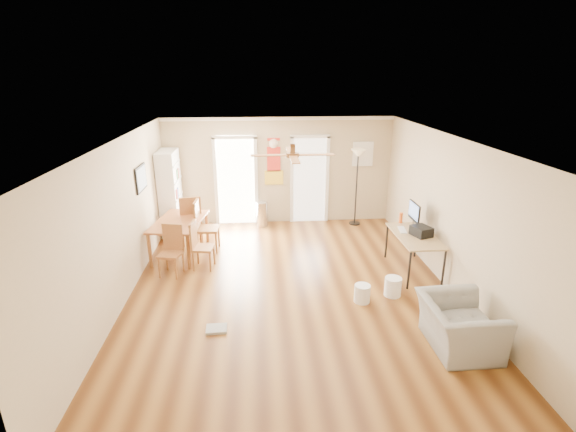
{
  "coord_description": "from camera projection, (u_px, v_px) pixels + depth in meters",
  "views": [
    {
      "loc": [
        -0.54,
        -6.46,
        3.62
      ],
      "look_at": [
        0.0,
        0.6,
        1.15
      ],
      "focal_mm": 26.05,
      "sensor_mm": 36.0,
      "label": 1
    }
  ],
  "objects": [
    {
      "name": "floor",
      "position": [
        291.0,
        289.0,
        7.31
      ],
      "size": [
        7.0,
        7.0,
        0.0
      ],
      "primitive_type": "plane",
      "color": "brown",
      "rests_on": "ground"
    },
    {
      "name": "ceiling",
      "position": [
        291.0,
        140.0,
        6.46
      ],
      "size": [
        5.5,
        7.0,
        0.0
      ],
      "primitive_type": null,
      "color": "silver",
      "rests_on": "floor"
    },
    {
      "name": "wall_back",
      "position": [
        279.0,
        171.0,
        10.18
      ],
      "size": [
        5.5,
        0.04,
        2.6
      ],
      "primitive_type": null,
      "color": "beige",
      "rests_on": "floor"
    },
    {
      "name": "wall_front",
      "position": [
        324.0,
        356.0,
        3.59
      ],
      "size": [
        5.5,
        0.04,
        2.6
      ],
      "primitive_type": null,
      "color": "beige",
      "rests_on": "floor"
    },
    {
      "name": "wall_left",
      "position": [
        120.0,
        224.0,
        6.69
      ],
      "size": [
        0.04,
        7.0,
        2.6
      ],
      "primitive_type": null,
      "color": "beige",
      "rests_on": "floor"
    },
    {
      "name": "wall_right",
      "position": [
        452.0,
        215.0,
        7.08
      ],
      "size": [
        0.04,
        7.0,
        2.6
      ],
      "primitive_type": null,
      "color": "beige",
      "rests_on": "floor"
    },
    {
      "name": "crown_molding",
      "position": [
        291.0,
        143.0,
        6.47
      ],
      "size": [
        5.5,
        7.0,
        0.08
      ],
      "primitive_type": null,
      "color": "white",
      "rests_on": "wall_back"
    },
    {
      "name": "kitchen_doorway",
      "position": [
        236.0,
        182.0,
        10.17
      ],
      "size": [
        0.9,
        0.1,
        2.1
      ],
      "primitive_type": null,
      "color": "white",
      "rests_on": "wall_back"
    },
    {
      "name": "bathroom_doorway",
      "position": [
        309.0,
        181.0,
        10.3
      ],
      "size": [
        0.8,
        0.1,
        2.1
      ],
      "primitive_type": null,
      "color": "white",
      "rests_on": "wall_back"
    },
    {
      "name": "wall_decal",
      "position": [
        274.0,
        161.0,
        10.07
      ],
      "size": [
        0.46,
        0.03,
        1.1
      ],
      "primitive_type": "cube",
      "color": "red",
      "rests_on": "wall_back"
    },
    {
      "name": "ac_grille",
      "position": [
        363.0,
        154.0,
        10.17
      ],
      "size": [
        0.5,
        0.04,
        0.6
      ],
      "primitive_type": "cube",
      "color": "white",
      "rests_on": "wall_back"
    },
    {
      "name": "framed_poster",
      "position": [
        141.0,
        178.0,
        7.88
      ],
      "size": [
        0.04,
        0.66,
        0.48
      ],
      "primitive_type": "cube",
      "color": "black",
      "rests_on": "wall_left"
    },
    {
      "name": "ceiling_fan",
      "position": [
        293.0,
        155.0,
        6.23
      ],
      "size": [
        1.24,
        1.24,
        0.2
      ],
      "primitive_type": null,
      "color": "#593819",
      "rests_on": "ceiling"
    },
    {
      "name": "bookshelf",
      "position": [
        170.0,
        193.0,
        9.58
      ],
      "size": [
        0.55,
        0.93,
        1.94
      ],
      "primitive_type": null,
      "rotation": [
        0.0,
        0.0,
        -0.19
      ],
      "color": "silver",
      "rests_on": "floor"
    },
    {
      "name": "dining_table",
      "position": [
        180.0,
        237.0,
        8.62
      ],
      "size": [
        1.1,
        1.59,
        0.73
      ],
      "primitive_type": null,
      "rotation": [
        0.0,
        0.0,
        -0.16
      ],
      "color": "#9E5933",
      "rests_on": "floor"
    },
    {
      "name": "dining_chair_right_a",
      "position": [
        207.0,
        226.0,
        8.73
      ],
      "size": [
        0.47,
        0.47,
        1.09
      ],
      "primitive_type": null,
      "rotation": [
        0.0,
        0.0,
        1.52
      ],
      "color": "olive",
      "rests_on": "floor"
    },
    {
      "name": "dining_chair_right_b",
      "position": [
        203.0,
        245.0,
        7.97
      ],
      "size": [
        0.43,
        0.43,
        0.93
      ],
      "primitive_type": null,
      "rotation": [
        0.0,
        0.0,
        1.43
      ],
      "color": "#A86636",
      "rests_on": "floor"
    },
    {
      "name": "dining_chair_near",
      "position": [
        170.0,
        252.0,
        7.68
      ],
      "size": [
        0.47,
        0.47,
        0.94
      ],
      "primitive_type": null,
      "rotation": [
        0.0,
        0.0,
        -0.23
      ],
      "color": "#A15C34",
      "rests_on": "floor"
    },
    {
      "name": "dining_chair_far",
      "position": [
        191.0,
        219.0,
        9.12
      ],
      "size": [
        0.53,
        0.53,
        1.1
      ],
      "primitive_type": null,
      "rotation": [
        0.0,
        0.0,
        3.32
      ],
      "color": "olive",
      "rests_on": "floor"
    },
    {
      "name": "trash_can",
      "position": [
        262.0,
        214.0,
        10.19
      ],
      "size": [
        0.35,
        0.35,
        0.61
      ],
      "primitive_type": "cylinder",
      "rotation": [
        0.0,
        0.0,
        -0.25
      ],
      "color": "#B3B3B5",
      "rests_on": "floor"
    },
    {
      "name": "torchiere_lamp",
      "position": [
        356.0,
        188.0,
        10.12
      ],
      "size": [
        0.43,
        0.43,
        1.87
      ],
      "primitive_type": null,
      "rotation": [
        0.0,
        0.0,
        0.26
      ],
      "color": "black",
      "rests_on": "floor"
    },
    {
      "name": "computer_desk",
      "position": [
        413.0,
        253.0,
        7.85
      ],
      "size": [
        0.69,
        1.39,
        0.74
      ],
      "primitive_type": null,
      "color": "tan",
      "rests_on": "floor"
    },
    {
      "name": "imac",
      "position": [
        414.0,
        215.0,
        8.06
      ],
      "size": [
        0.19,
        0.52,
        0.49
      ],
      "primitive_type": null,
      "rotation": [
        0.0,
        0.0,
        0.23
      ],
      "color": "black",
      "rests_on": "computer_desk"
    },
    {
      "name": "keyboard",
      "position": [
        402.0,
        230.0,
        7.96
      ],
      "size": [
        0.18,
        0.38,
        0.01
      ],
      "primitive_type": "cube",
      "rotation": [
        0.0,
        0.0,
        -0.15
      ],
      "color": "silver",
      "rests_on": "computer_desk"
    },
    {
      "name": "printer",
      "position": [
        421.0,
        231.0,
        7.67
      ],
      "size": [
        0.39,
        0.42,
        0.18
      ],
      "primitive_type": "cube",
      "rotation": [
        0.0,
        0.0,
        0.34
      ],
      "color": "black",
      "rests_on": "computer_desk"
    },
    {
      "name": "orange_bottle",
      "position": [
        401.0,
        218.0,
        8.31
      ],
      "size": [
        0.08,
        0.08,
        0.21
      ],
      "primitive_type": "cylinder",
      "rotation": [
        0.0,
        0.0,
        -0.17
      ],
      "color": "#EC5915",
      "rests_on": "computer_desk"
    },
    {
      "name": "wastebasket_a",
      "position": [
        362.0,
        293.0,
        6.87
      ],
      "size": [
        0.29,
        0.29,
        0.3
      ],
      "primitive_type": "cylinder",
      "rotation": [
        0.0,
        0.0,
        0.1
      ],
      "color": "white",
      "rests_on": "floor"
    },
    {
      "name": "wastebasket_b",
      "position": [
        393.0,
        287.0,
        7.07
      ],
      "size": [
        0.31,
        0.31,
        0.33
      ],
      "primitive_type": "cylinder",
      "rotation": [
        0.0,
        0.0,
        -0.09
      ],
      "color": "white",
      "rests_on": "floor"
    },
    {
      "name": "floor_cloth",
      "position": [
        217.0,
        329.0,
        6.15
      ],
      "size": [
        0.31,
        0.25,
        0.04
      ],
      "primitive_type": "cube",
      "rotation": [
        0.0,
        0.0,
        0.03
      ],
      "color": "#9A9A95",
      "rests_on": "floor"
    },
    {
      "name": "armchair",
      "position": [
        459.0,
        325.0,
        5.68
      ],
      "size": [
        0.93,
        1.06,
        0.68
      ],
      "primitive_type": "imported",
      "rotation": [
        0.0,
        0.0,
        1.58
      ],
      "color": "gray",
      "rests_on": "floor"
    }
  ]
}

